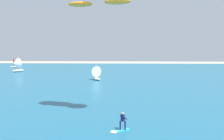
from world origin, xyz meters
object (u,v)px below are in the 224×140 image
kite (98,1)px  sailboat_anchored_offshore (95,73)px  kitesurfer (121,124)px  sailboat_mid_left (16,63)px  sailboat_outermost (16,65)px

kite → sailboat_anchored_offshore: size_ratio=2.14×
kitesurfer → sailboat_mid_left: size_ratio=0.55×
kite → sailboat_outermost: size_ratio=1.68×
kite → sailboat_mid_left: kite is taller
kite → kitesurfer: bearing=-63.5°
sailboat_mid_left → kitesurfer: bearing=-59.7°
kite → sailboat_outermost: 51.43m
sailboat_mid_left → sailboat_outermost: (5.89, -13.26, 0.39)m
sailboat_mid_left → kite: bearing=-59.4°
sailboat_mid_left → sailboat_anchored_offshore: sailboat_mid_left is taller
kitesurfer → kite: 12.83m
sailboat_outermost → sailboat_anchored_offshore: bearing=-32.1°
kite → sailboat_anchored_offshore: (-3.20, 27.44, -10.67)m
kitesurfer → kite: size_ratio=0.26×
kitesurfer → sailboat_outermost: (-29.53, 47.28, 1.41)m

